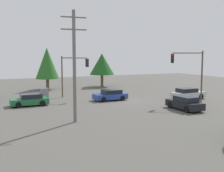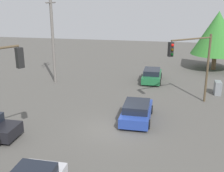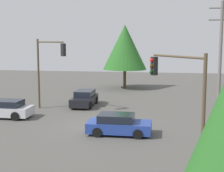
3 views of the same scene
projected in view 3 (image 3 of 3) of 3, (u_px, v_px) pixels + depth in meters
name	position (u px, v px, depth m)	size (l,w,h in m)	color
ground_plane	(98.00, 128.00, 24.23)	(80.00, 80.00, 0.00)	#54514C
sedan_silver	(5.00, 109.00, 27.27)	(4.38, 2.06, 1.41)	silver
sedan_blue	(119.00, 125.00, 22.53)	(4.18, 2.05, 1.35)	#233D93
sedan_dark	(84.00, 98.00, 31.98)	(1.91, 4.33, 1.44)	black
traffic_signal_main	(48.00, 62.00, 29.54)	(3.18, 2.07, 6.20)	brown
traffic_signal_cross	(180.00, 85.00, 17.78)	(2.85, 3.32, 5.58)	brown
utility_pole_tall	(220.00, 53.00, 29.80)	(2.20, 0.28, 9.44)	slate
tree_corner	(125.00, 47.00, 42.45)	(5.41, 5.41, 7.93)	#4C3823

